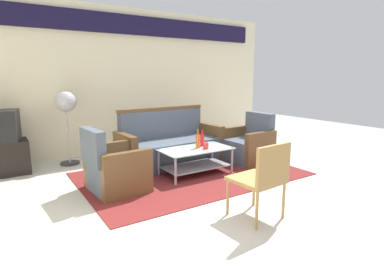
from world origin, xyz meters
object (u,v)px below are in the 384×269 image
object	(u,v)px
armchair_left	(115,170)
pedestal_fan	(66,106)
bottle_orange	(198,141)
armchair_right	(248,146)
coffee_table	(196,157)
tv_stand	(0,158)
bottle_red	(202,140)
couch	(170,146)
cup	(206,146)
wicker_chair	(263,175)

from	to	relation	value
armchair_left	pedestal_fan	bearing A→B (deg)	-176.09
armchair_left	bottle_orange	xyz separation A→B (m)	(1.34, 0.01, 0.23)
bottle_orange	armchair_right	bearing A→B (deg)	3.76
coffee_table	tv_stand	world-z (taller)	tv_stand
bottle_orange	bottle_red	world-z (taller)	bottle_orange
couch	bottle_orange	xyz separation A→B (m)	(0.11, -0.70, 0.21)
tv_stand	bottle_red	bearing A→B (deg)	-29.17
couch	pedestal_fan	bearing A→B (deg)	-35.48
armchair_right	pedestal_fan	size ratio (longest dim) A/B	0.67
cup	pedestal_fan	size ratio (longest dim) A/B	0.08
armchair_left	coffee_table	size ratio (longest dim) A/B	0.77
bottle_red	wicker_chair	xyz separation A→B (m)	(-0.45, -1.76, -0.01)
coffee_table	bottle_red	bearing A→B (deg)	26.22
bottle_orange	bottle_red	bearing A→B (deg)	28.94
tv_stand	wicker_chair	xyz separation A→B (m)	(2.28, -3.29, 0.23)
armchair_right	bottle_orange	world-z (taller)	armchair_right
couch	tv_stand	world-z (taller)	couch
tv_stand	pedestal_fan	distance (m)	1.27
cup	pedestal_fan	bearing A→B (deg)	132.83
wicker_chair	cup	bearing A→B (deg)	72.48
armchair_left	cup	size ratio (longest dim) A/B	8.50
bottle_orange	cup	bearing A→B (deg)	-60.84
armchair_left	coffee_table	distance (m)	1.29
tv_stand	cup	bearing A→B (deg)	-32.84
bottle_red	tv_stand	bearing A→B (deg)	150.83
armchair_left	wicker_chair	xyz separation A→B (m)	(1.02, -1.67, 0.21)
couch	bottle_red	world-z (taller)	couch
bottle_orange	pedestal_fan	distance (m)	2.33
armchair_right	pedestal_fan	bearing A→B (deg)	57.51
bottle_orange	bottle_red	xyz separation A→B (m)	(0.13, 0.07, -0.01)
armchair_right	coffee_table	world-z (taller)	armchair_right
bottle_orange	pedestal_fan	xyz separation A→B (m)	(-1.57, 1.65, 0.49)
armchair_left	bottle_orange	world-z (taller)	armchair_left
couch	armchair_left	bearing A→B (deg)	27.62
armchair_right	coffee_table	distance (m)	1.17
bottle_red	bottle_orange	bearing A→B (deg)	-151.06
pedestal_fan	tv_stand	bearing A→B (deg)	-177.20
wicker_chair	armchair_left	bearing A→B (deg)	117.57
cup	tv_stand	size ratio (longest dim) A/B	0.12
coffee_table	armchair_right	bearing A→B (deg)	4.36
armchair_right	bottle_red	world-z (taller)	armchair_right
bottle_orange	tv_stand	xyz separation A→B (m)	(-2.59, 1.60, -0.26)
bottle_red	wicker_chair	size ratio (longest dim) A/B	0.31
bottle_orange	coffee_table	bearing A→B (deg)	-162.13
armchair_right	wicker_chair	world-z (taller)	armchair_right
bottle_orange	wicker_chair	bearing A→B (deg)	-100.57
bottle_orange	tv_stand	bearing A→B (deg)	148.38
armchair_right	wicker_chair	xyz separation A→B (m)	(-1.44, -1.76, 0.21)
couch	wicker_chair	distance (m)	2.40
couch	coffee_table	xyz separation A→B (m)	(0.06, -0.71, -0.04)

